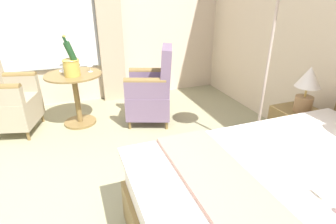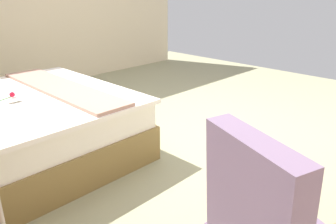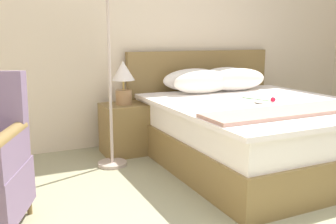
% 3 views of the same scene
% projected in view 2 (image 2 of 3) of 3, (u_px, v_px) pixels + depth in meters
% --- Properties ---
extents(ground_plane, '(7.37, 7.37, 0.00)m').
position_uv_depth(ground_plane, '(177.00, 133.00, 3.73)').
color(ground_plane, '#9B9875').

